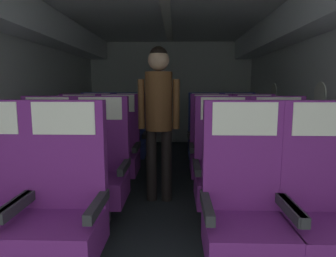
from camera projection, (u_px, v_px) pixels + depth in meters
name	position (u px, v px, depth m)	size (l,w,h in m)	color
ground	(165.00, 192.00, 3.39)	(3.70, 6.52, 0.02)	#23282D
fuselage_shell	(165.00, 53.00, 3.42)	(3.58, 6.17, 2.21)	silver
seat_a_left_aisle	(63.00, 210.00, 1.76)	(0.51, 0.47, 1.13)	#38383D
seat_a_right_aisle	(326.00, 213.00, 1.71)	(0.51, 0.47, 1.13)	#38383D
seat_a_right_window	(245.00, 212.00, 1.73)	(0.51, 0.47, 1.13)	#38383D
seat_b_left_window	(47.00, 170.00, 2.59)	(0.51, 0.47, 1.13)	#38383D
seat_b_left_aisle	(100.00, 171.00, 2.58)	(0.51, 0.47, 1.13)	#38383D
seat_b_right_aisle	(278.00, 171.00, 2.55)	(0.51, 0.47, 1.13)	#38383D
seat_b_right_window	(222.00, 171.00, 2.56)	(0.51, 0.47, 1.13)	#38383D
seat_c_left_window	(79.00, 150.00, 3.44)	(0.51, 0.47, 1.13)	#38383D
seat_c_left_aisle	(118.00, 150.00, 3.40)	(0.51, 0.47, 1.13)	#38383D
seat_c_right_aisle	(254.00, 151.00, 3.37)	(0.51, 0.47, 1.13)	#38383D
seat_c_right_window	(211.00, 151.00, 3.37)	(0.51, 0.47, 1.13)	#38383D
seat_d_left_window	(97.00, 138.00, 4.26)	(0.51, 0.47, 1.13)	#38383D
seat_d_left_aisle	(130.00, 138.00, 4.25)	(0.51, 0.47, 1.13)	#38383D
seat_d_right_aisle	(238.00, 138.00, 4.19)	(0.51, 0.47, 1.13)	#38383D
seat_d_right_window	(205.00, 138.00, 4.20)	(0.51, 0.47, 1.13)	#38383D
flight_attendant	(159.00, 108.00, 2.99)	(0.43, 0.28, 1.61)	black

